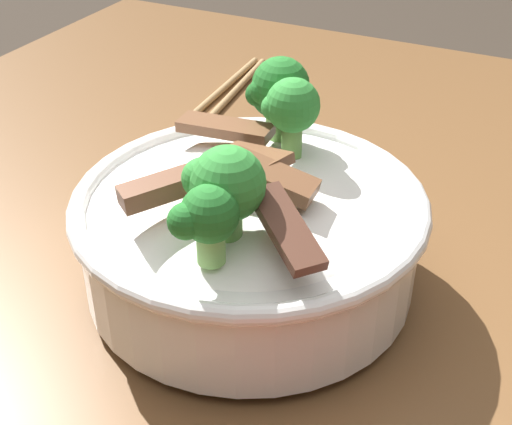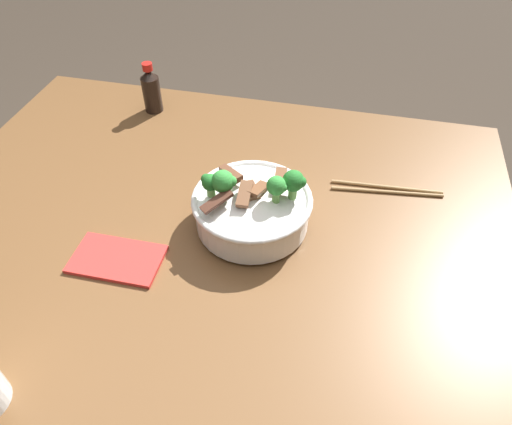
% 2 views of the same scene
% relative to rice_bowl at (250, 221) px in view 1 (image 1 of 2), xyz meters
% --- Properties ---
extents(rice_bowl, '(0.23, 0.23, 0.14)m').
position_rel_rice_bowl_xyz_m(rice_bowl, '(0.00, 0.00, 0.00)').
color(rice_bowl, white).
rests_on(rice_bowl, dining_table).
extents(chopsticks_pair, '(0.23, 0.04, 0.01)m').
position_rel_rice_bowl_xyz_m(chopsticks_pair, '(0.25, 0.16, -0.05)').
color(chopsticks_pair, '#9E7A4C').
rests_on(chopsticks_pair, dining_table).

